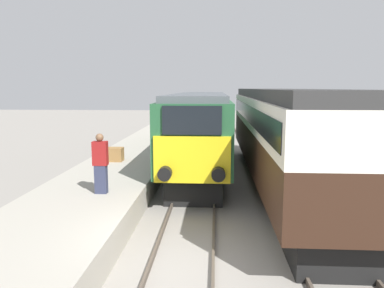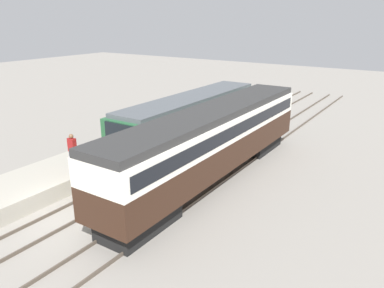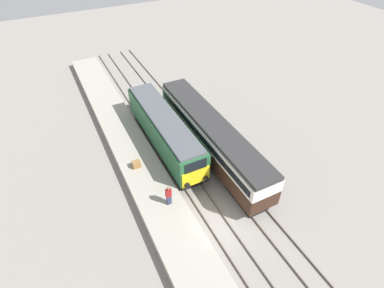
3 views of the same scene
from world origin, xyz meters
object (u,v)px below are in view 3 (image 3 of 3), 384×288
(person_on_platform, at_px, (169,196))
(luggage_crate, at_px, (136,164))
(passenger_carriage, at_px, (211,135))
(locomotive, at_px, (164,130))

(person_on_platform, distance_m, luggage_crate, 5.18)
(passenger_carriage, height_order, person_on_platform, passenger_carriage)
(passenger_carriage, xyz_separation_m, luggage_crate, (-7.08, 0.76, -1.28))
(person_on_platform, relative_size, luggage_crate, 2.64)
(locomotive, bearing_deg, passenger_carriage, -41.80)
(locomotive, xyz_separation_m, luggage_crate, (-3.68, -2.28, -0.97))
(passenger_carriage, distance_m, luggage_crate, 7.24)
(passenger_carriage, relative_size, luggage_crate, 23.61)
(luggage_crate, bearing_deg, locomotive, 31.75)
(locomotive, relative_size, luggage_crate, 19.34)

